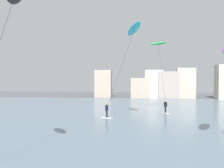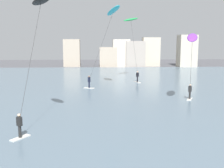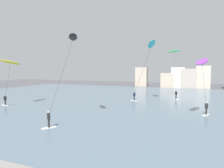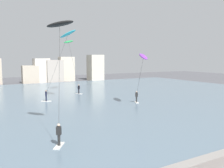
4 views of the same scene
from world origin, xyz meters
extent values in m
cube|color=slate|center=(0.00, 30.07, 0.05)|extent=(84.00, 52.00, 0.10)
cube|color=#B7A893|center=(-6.14, 59.05, 3.16)|extent=(3.77, 2.16, 6.31)
cube|color=#B7A893|center=(2.28, 58.02, 2.25)|extent=(3.99, 2.24, 4.50)
cube|color=beige|center=(5.33, 58.85, 3.14)|extent=(3.88, 3.47, 6.29)
cube|color=#A89E93|center=(6.67, 58.91, 1.84)|extent=(3.80, 2.61, 3.69)
cube|color=#A89E93|center=(8.46, 58.10, 2.95)|extent=(4.38, 3.49, 5.89)
cube|color=beige|center=(12.38, 59.29, 3.36)|extent=(3.96, 2.80, 6.73)
cube|color=silver|center=(-1.16, 29.41, 0.13)|extent=(1.45, 1.02, 0.06)
cylinder|color=#191E33|center=(-1.16, 29.41, 0.55)|extent=(0.20, 0.20, 0.78)
cube|color=#191E33|center=(-1.16, 29.41, 1.24)|extent=(0.35, 0.40, 0.60)
sphere|color=#9E7051|center=(-1.16, 29.41, 1.65)|extent=(0.20, 0.20, 0.20)
cylinder|color=#333333|center=(0.38, 28.86, 5.43)|extent=(3.11, 1.13, 8.49)
ellipsoid|color=#28B2C6|center=(1.92, 28.31, 9.82)|extent=(2.12, 3.76, 1.46)
cube|color=silver|center=(5.77, 33.99, 0.13)|extent=(0.93, 1.46, 0.06)
cylinder|color=black|center=(5.77, 33.99, 0.55)|extent=(0.20, 0.20, 0.78)
cube|color=black|center=(5.77, 33.99, 1.24)|extent=(0.40, 0.33, 0.60)
sphere|color=tan|center=(5.77, 33.99, 1.65)|extent=(0.20, 0.20, 0.20)
cylinder|color=#333333|center=(5.39, 35.29, 5.18)|extent=(0.78, 2.62, 7.99)
ellipsoid|color=green|center=(5.01, 36.58, 9.32)|extent=(3.07, 3.06, 0.93)
camera|label=1|loc=(2.85, 1.06, 4.75)|focal=40.91mm
camera|label=2|loc=(0.14, -6.39, 6.49)|focal=44.81mm
camera|label=3|loc=(6.99, -3.35, 5.76)|focal=30.35mm
camera|label=4|loc=(-9.95, -5.03, 6.36)|focal=38.30mm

